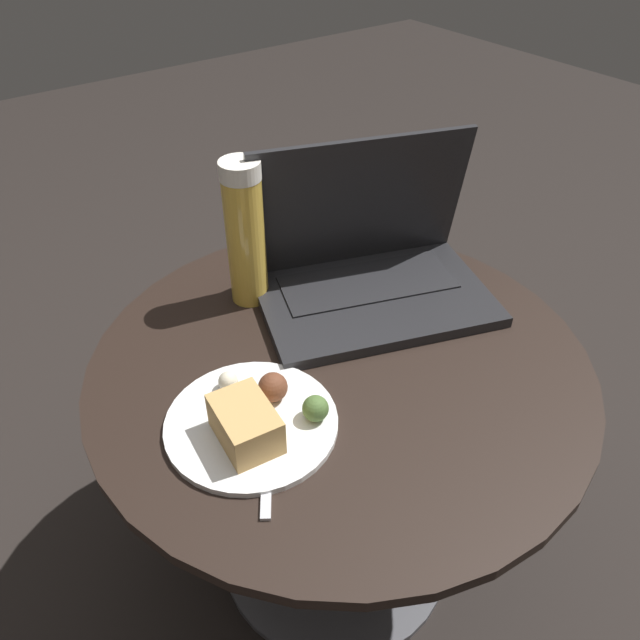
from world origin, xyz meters
TOP-DOWN VIEW (x-y plane):
  - ground_plane at (0.00, 0.00)m, footprint 6.00×6.00m
  - table at (0.00, 0.00)m, footprint 0.72×0.72m
  - laptop at (0.14, 0.10)m, footprint 0.42×0.34m
  - beer_glass at (-0.02, 0.21)m, footprint 0.06×0.06m
  - snack_plate at (-0.17, -0.04)m, footprint 0.22×0.22m
  - fork at (-0.17, -0.07)m, footprint 0.12×0.17m

SIDE VIEW (x-z plane):
  - ground_plane at x=0.00m, z-range 0.00..0.00m
  - table at x=0.00m, z-range 0.11..0.61m
  - fork at x=-0.17m, z-range 0.50..0.50m
  - snack_plate at x=-0.17m, z-range 0.49..0.55m
  - laptop at x=0.14m, z-range 0.42..0.67m
  - beer_glass at x=-0.02m, z-range 0.50..0.73m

